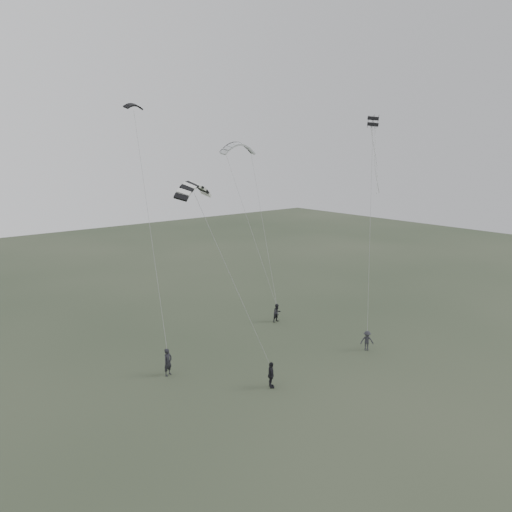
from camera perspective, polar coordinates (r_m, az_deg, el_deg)
ground at (r=34.85m, az=3.14°, el=-13.19°), size 140.00×140.00×0.00m
flyer_left at (r=34.62m, az=-10.03°, el=-11.84°), size 0.79×0.65×1.88m
flyer_right at (r=44.11m, az=2.44°, el=-6.51°), size 0.81×0.64×1.62m
flyer_center at (r=32.54m, az=1.73°, el=-13.43°), size 0.88×1.07×1.71m
flyer_far at (r=39.01m, az=12.57°, el=-9.42°), size 1.12×1.07×1.53m
kite_dark_small at (r=38.36m, az=-13.83°, el=16.44°), size 1.61×0.96×0.64m
kite_pale_large at (r=46.61m, az=-2.03°, el=12.68°), size 3.52×1.45×1.59m
kite_striped at (r=30.19m, az=-7.15°, el=8.13°), size 3.37×2.48×1.43m
kite_box at (r=39.93m, az=13.23°, el=14.75°), size 0.64×0.72×0.77m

